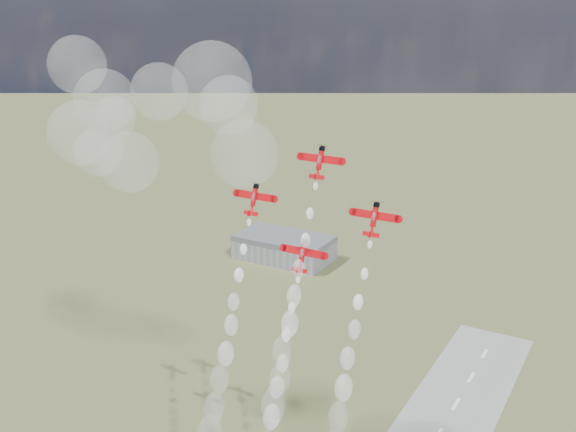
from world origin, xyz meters
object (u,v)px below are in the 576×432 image
Objects in this scene: plane_left at (254,199)px; plane_slot at (302,255)px; hangar at (284,247)px; plane_lead at (320,162)px; plane_right at (374,219)px.

plane_slot is at bearing -14.63° from plane_left.
plane_lead reaches higher than hangar.
plane_lead is (102.14, -162.18, 92.50)m from hangar.
plane_lead is 1.00× the size of plane_right.
plane_lead is 1.00× the size of plane_left.
plane_lead reaches higher than plane_left.
plane_lead reaches higher than plane_slot.
plane_right is at bearing 14.63° from plane_slot.
plane_lead is 21.29m from plane_slot.
plane_left reaches higher than plane_slot.
hangar is 219.55m from plane_right.
plane_right reaches higher than plane_slot.
plane_lead is 18.56m from plane_right.
hangar is at bearing 117.62° from plane_left.
hangar is 211.34m from plane_slot.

